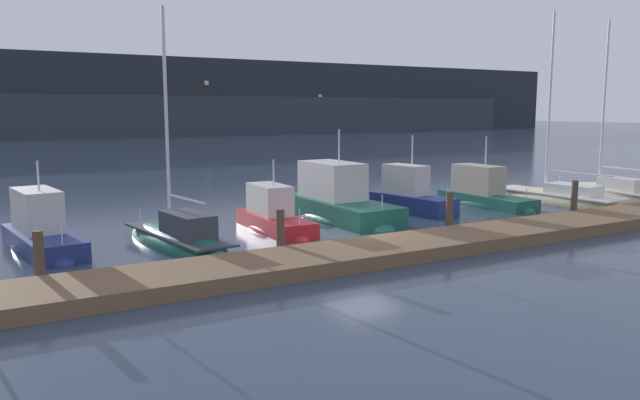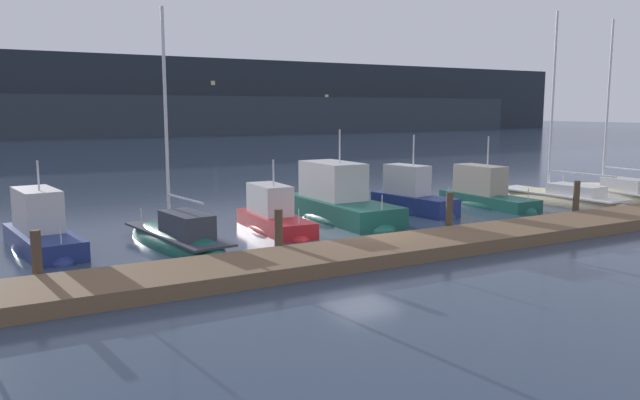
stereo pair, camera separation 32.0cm
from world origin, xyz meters
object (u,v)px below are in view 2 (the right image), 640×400
motorboat_berth_6 (339,209)px  channel_buoy (335,178)px  motorboat_berth_8 (486,199)px  sailboat_berth_4 (178,243)px  motorboat_berth_7 (413,204)px  motorboat_berth_5 (274,222)px  sailboat_berth_9 (559,201)px  motorboat_berth_3 (42,240)px  sailboat_berth_10 (612,197)px

motorboat_berth_6 → channel_buoy: motorboat_berth_6 is taller
motorboat_berth_6 → motorboat_berth_8: (8.60, -0.36, -0.13)m
sailboat_berth_4 → motorboat_berth_7: sailboat_berth_4 is taller
motorboat_berth_5 → sailboat_berth_9: (16.36, -0.65, -0.23)m
sailboat_berth_9 → channel_buoy: bearing=123.0°
motorboat_berth_7 → sailboat_berth_4: bearing=-171.2°
motorboat_berth_7 → sailboat_berth_9: 8.77m
sailboat_berth_4 → motorboat_berth_7: bearing=8.8°
motorboat_berth_3 → motorboat_berth_8: size_ratio=0.99×
motorboat_berth_3 → sailboat_berth_4: 4.67m
sailboat_berth_4 → motorboat_berth_8: bearing=5.8°
motorboat_berth_6 → sailboat_berth_10: bearing=-6.6°
motorboat_berth_7 → motorboat_berth_8: (4.60, -0.19, -0.07)m
motorboat_berth_6 → sailboat_berth_9: sailboat_berth_9 is taller
motorboat_berth_3 → motorboat_berth_7: (16.38, 0.09, 0.05)m
motorboat_berth_6 → motorboat_berth_7: (4.01, -0.17, -0.06)m
motorboat_berth_7 → channel_buoy: size_ratio=2.86×
motorboat_berth_6 → sailboat_berth_9: (12.65, -1.58, -0.35)m
motorboat_berth_3 → motorboat_berth_5: motorboat_berth_3 is taller
motorboat_berth_8 → sailboat_berth_10: (7.90, -1.55, -0.22)m
sailboat_berth_4 → sailboat_berth_9: bearing=1.3°
sailboat_berth_4 → sailboat_berth_9: sailboat_berth_9 is taller
motorboat_berth_6 → sailboat_berth_9: size_ratio=0.70×
motorboat_berth_5 → motorboat_berth_6: motorboat_berth_6 is taller
motorboat_berth_8 → sailboat_berth_9: size_ratio=0.58×
sailboat_berth_4 → sailboat_berth_9: size_ratio=0.87×
motorboat_berth_3 → sailboat_berth_10: 28.93m
sailboat_berth_10 → channel_buoy: (-11.06, 11.45, 0.55)m
motorboat_berth_7 → sailboat_berth_10: (12.50, -1.73, -0.29)m
motorboat_berth_7 → channel_buoy: motorboat_berth_7 is taller
motorboat_berth_7 → motorboat_berth_5: bearing=-174.4°
sailboat_berth_4 → motorboat_berth_5: bearing=14.3°
motorboat_berth_3 → motorboat_berth_6: bearing=1.2°
motorboat_berth_8 → channel_buoy: bearing=107.7°
sailboat_berth_9 → sailboat_berth_10: 3.87m
motorboat_berth_5 → motorboat_berth_3: bearing=175.6°
sailboat_berth_4 → channel_buoy: size_ratio=5.11×
motorboat_berth_5 → motorboat_berth_7: size_ratio=1.07×
motorboat_berth_3 → channel_buoy: bearing=28.8°
motorboat_berth_7 → sailboat_berth_9: (8.65, -1.41, -0.29)m
sailboat_berth_10 → motorboat_berth_7: bearing=172.1°
motorboat_berth_5 → sailboat_berth_9: bearing=-2.3°
sailboat_berth_10 → motorboat_berth_5: bearing=177.2°
motorboat_berth_8 → channel_buoy: size_ratio=3.43×
sailboat_berth_4 → motorboat_berth_7: (12.07, 1.87, 0.26)m
motorboat_berth_3 → channel_buoy: size_ratio=3.38×
motorboat_berth_5 → sailboat_berth_4: bearing=-165.7°
sailboat_berth_4 → motorboat_berth_6: 8.32m
motorboat_berth_3 → motorboat_berth_5: 8.70m
sailboat_berth_10 → sailboat_berth_9: bearing=175.1°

